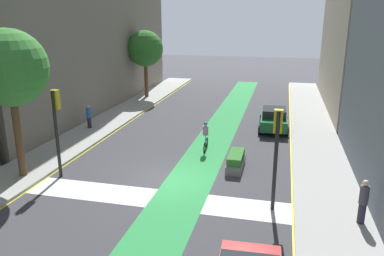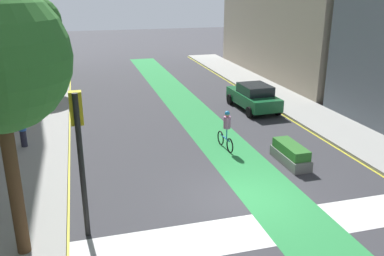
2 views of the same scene
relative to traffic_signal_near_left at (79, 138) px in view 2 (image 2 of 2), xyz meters
name	(u,v)px [view 2 (image 2 of 2)]	position (x,y,z in m)	size (l,w,h in m)	color
ground_plane	(243,198)	(5.38, 0.72, -3.08)	(120.00, 120.00, 0.00)	#38383D
bike_lane_paint	(271,194)	(6.44, 0.72, -3.07)	(2.40, 60.00, 0.01)	#2D8C47
crosswalk_band	(268,229)	(5.38, -1.28, -3.08)	(12.00, 1.80, 0.01)	silver
sidewalk_left	(16,228)	(-2.12, 0.72, -3.00)	(3.00, 60.00, 0.15)	#9E9E99
curb_stripe_left	(67,223)	(-0.62, 0.72, -3.07)	(0.16, 60.00, 0.01)	yellow
traffic_signal_near_left	(79,138)	(0.00, 0.00, 0.00)	(0.35, 0.52, 4.40)	black
car_green_right_far	(254,97)	(10.14, 10.84, -2.28)	(2.13, 4.25, 1.57)	#196033
cyclist_in_lane	(226,129)	(6.35, 5.24, -2.11)	(0.32, 1.73, 1.86)	black
pedestrian_sidewalk_left_a	(22,129)	(-2.54, 7.68, -2.08)	(0.34, 0.34, 1.67)	#262638
street_tree_far	(36,22)	(-2.37, 18.96, 1.70)	(3.41, 3.41, 6.36)	brown
median_planter	(291,154)	(8.44, 3.03, -2.68)	(0.81, 2.25, 0.85)	slate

